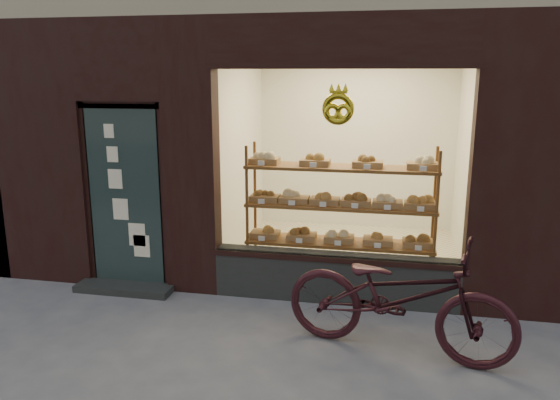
# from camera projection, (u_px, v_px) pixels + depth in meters

# --- Properties ---
(display_shelf) EXTENTS (2.20, 0.45, 1.70)m
(display_shelf) POSITION_uv_depth(u_px,v_px,m) (340.00, 217.00, 6.38)
(display_shelf) COLOR brown
(display_shelf) RESTS_ON ground
(bicycle) EXTENTS (2.19, 1.15, 1.09)m
(bicycle) POSITION_uv_depth(u_px,v_px,m) (398.00, 297.00, 4.91)
(bicycle) COLOR black
(bicycle) RESTS_ON ground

